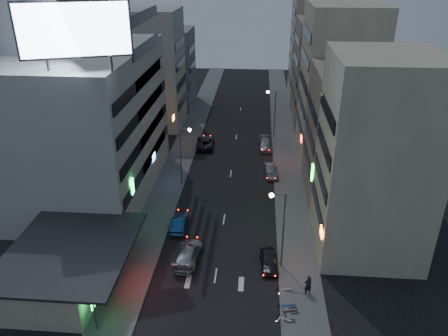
# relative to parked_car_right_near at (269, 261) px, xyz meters

# --- Properties ---
(ground) EXTENTS (180.00, 180.00, 0.00)m
(ground) POSITION_rel_parked_car_right_near_xyz_m (-5.08, -5.81, -0.69)
(ground) COLOR black
(ground) RESTS_ON ground
(sidewalk_left) EXTENTS (4.00, 120.00, 0.12)m
(sidewalk_left) POSITION_rel_parked_car_right_near_xyz_m (-13.08, 24.19, -0.63)
(sidewalk_left) COLOR #4C4C4F
(sidewalk_left) RESTS_ON ground
(sidewalk_right) EXTENTS (4.00, 120.00, 0.12)m
(sidewalk_right) POSITION_rel_parked_car_right_near_xyz_m (2.92, 24.19, -0.63)
(sidewalk_right) COLOR #4C4C4F
(sidewalk_right) RESTS_ON ground
(food_court) EXTENTS (11.00, 13.00, 3.88)m
(food_court) POSITION_rel_parked_car_right_near_xyz_m (-18.97, -3.81, 1.29)
(food_court) COLOR #C0B897
(food_court) RESTS_ON ground
(white_building) EXTENTS (14.00, 24.00, 18.00)m
(white_building) POSITION_rel_parked_car_right_near_xyz_m (-22.08, 14.19, 8.31)
(white_building) COLOR #AAAAA5
(white_building) RESTS_ON ground
(grey_tower) EXTENTS (10.00, 14.00, 34.00)m
(grey_tower) POSITION_rel_parked_car_right_near_xyz_m (-31.08, 17.19, 16.31)
(grey_tower) COLOR gray
(grey_tower) RESTS_ON ground
(shophouse_near) EXTENTS (10.00, 11.00, 20.00)m
(shophouse_near) POSITION_rel_parked_car_right_near_xyz_m (9.92, 4.69, 9.31)
(shophouse_near) COLOR #C0B897
(shophouse_near) RESTS_ON ground
(shophouse_mid) EXTENTS (11.00, 12.00, 16.00)m
(shophouse_mid) POSITION_rel_parked_car_right_near_xyz_m (10.42, 16.19, 7.31)
(shophouse_mid) COLOR gray
(shophouse_mid) RESTS_ON ground
(shophouse_far) EXTENTS (10.00, 14.00, 22.00)m
(shophouse_far) POSITION_rel_parked_car_right_near_xyz_m (9.92, 29.19, 10.31)
(shophouse_far) COLOR #C0B897
(shophouse_far) RESTS_ON ground
(far_left_a) EXTENTS (11.00, 10.00, 20.00)m
(far_left_a) POSITION_rel_parked_car_right_near_xyz_m (-20.58, 39.19, 9.31)
(far_left_a) COLOR #AAAAA5
(far_left_a) RESTS_ON ground
(far_left_b) EXTENTS (12.00, 10.00, 15.00)m
(far_left_b) POSITION_rel_parked_car_right_near_xyz_m (-21.08, 52.19, 6.81)
(far_left_b) COLOR gray
(far_left_b) RESTS_ON ground
(far_right_a) EXTENTS (11.00, 12.00, 18.00)m
(far_right_a) POSITION_rel_parked_car_right_near_xyz_m (10.42, 44.19, 8.31)
(far_right_a) COLOR gray
(far_right_a) RESTS_ON ground
(far_right_b) EXTENTS (12.00, 12.00, 24.00)m
(far_right_b) POSITION_rel_parked_car_right_near_xyz_m (10.92, 58.19, 11.31)
(far_right_b) COLOR #C0B897
(far_right_b) RESTS_ON ground
(billboard) EXTENTS (9.52, 3.75, 6.20)m
(billboard) POSITION_rel_parked_car_right_near_xyz_m (-18.07, 4.16, 20.97)
(billboard) COLOR #595B60
(billboard) RESTS_ON white_building
(street_lamp_right_near) EXTENTS (1.60, 0.44, 8.02)m
(street_lamp_right_near) POSITION_rel_parked_car_right_near_xyz_m (0.83, 0.19, 4.67)
(street_lamp_right_near) COLOR #595B60
(street_lamp_right_near) RESTS_ON sidewalk_right
(street_lamp_left) EXTENTS (1.60, 0.44, 8.02)m
(street_lamp_left) POSITION_rel_parked_car_right_near_xyz_m (-10.98, 16.19, 4.67)
(street_lamp_left) COLOR #595B60
(street_lamp_left) RESTS_ON sidewalk_left
(street_lamp_right_far) EXTENTS (1.60, 0.44, 8.02)m
(street_lamp_right_far) POSITION_rel_parked_car_right_near_xyz_m (0.83, 34.19, 4.67)
(street_lamp_right_far) COLOR #595B60
(street_lamp_right_far) RESTS_ON sidewalk_right
(parked_car_right_near) EXTENTS (1.95, 4.17, 1.38)m
(parked_car_right_near) POSITION_rel_parked_car_right_near_xyz_m (0.00, 0.00, 0.00)
(parked_car_right_near) COLOR #27282C
(parked_car_right_near) RESTS_ON ground
(parked_car_right_mid) EXTENTS (1.99, 4.50, 1.44)m
(parked_car_right_mid) POSITION_rel_parked_car_right_near_xyz_m (0.52, 20.02, 0.03)
(parked_car_right_mid) COLOR gray
(parked_car_right_mid) RESTS_ON ground
(parked_car_left) EXTENTS (3.01, 5.85, 1.58)m
(parked_car_left) POSITION_rel_parked_car_right_near_xyz_m (-9.85, 29.44, 0.10)
(parked_car_left) COLOR #28292E
(parked_car_left) RESTS_ON ground
(parked_car_right_far) EXTENTS (2.30, 5.11, 1.45)m
(parked_car_right_far) POSITION_rel_parked_car_right_near_xyz_m (-0.21, 29.56, 0.04)
(parked_car_right_far) COLOR gray
(parked_car_right_far) RESTS_ON ground
(road_car_blue) EXTENTS (1.70, 4.49, 1.46)m
(road_car_blue) POSITION_rel_parked_car_right_near_xyz_m (-9.93, 5.93, 0.04)
(road_car_blue) COLOR navy
(road_car_blue) RESTS_ON ground
(road_car_silver) EXTENTS (2.63, 5.69, 1.61)m
(road_car_silver) POSITION_rel_parked_car_right_near_xyz_m (-8.06, 0.34, 0.11)
(road_car_silver) COLOR #9FA1A7
(road_car_silver) RESTS_ON ground
(person) EXTENTS (0.84, 0.69, 1.97)m
(person) POSITION_rel_parked_car_right_near_xyz_m (3.42, -3.74, 0.42)
(person) COLOR black
(person) RESTS_ON sidewalk_right
(scooter_black_a) EXTENTS (0.58, 1.65, 1.00)m
(scooter_black_a) POSITION_rel_parked_car_right_near_xyz_m (2.18, -6.95, -0.07)
(scooter_black_a) COLOR black
(scooter_black_a) RESTS_ON sidewalk_right
(scooter_silver_a) EXTENTS (1.09, 1.73, 1.01)m
(scooter_silver_a) POSITION_rel_parked_car_right_near_xyz_m (1.87, -7.10, -0.07)
(scooter_silver_a) COLOR #989A9F
(scooter_silver_a) RESTS_ON sidewalk_right
(scooter_blue) EXTENTS (0.98, 2.04, 1.20)m
(scooter_blue) POSITION_rel_parked_car_right_near_xyz_m (2.29, -5.15, 0.03)
(scooter_blue) COLOR navy
(scooter_blue) RESTS_ON sidewalk_right
(scooter_black_b) EXTENTS (1.08, 2.00, 1.16)m
(scooter_black_b) POSITION_rel_parked_car_right_near_xyz_m (2.39, -5.81, 0.01)
(scooter_black_b) COLOR black
(scooter_black_b) RESTS_ON sidewalk_right
(scooter_silver_b) EXTENTS (0.80, 1.71, 1.01)m
(scooter_silver_b) POSITION_rel_parked_car_right_near_xyz_m (2.00, -3.13, -0.07)
(scooter_silver_b) COLOR #B4B7BC
(scooter_silver_b) RESTS_ON sidewalk_right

